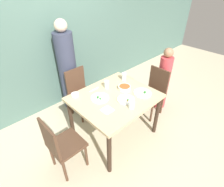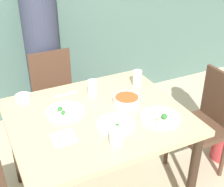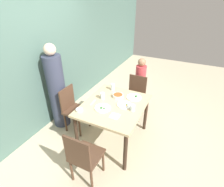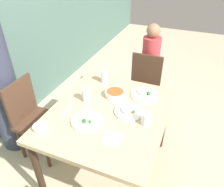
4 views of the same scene
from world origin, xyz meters
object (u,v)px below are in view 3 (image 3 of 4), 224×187
Objects in this scene: chair_child_spot at (135,95)px; glass_water_tall at (113,87)px; person_adult at (57,91)px; plate_rice_adult at (134,97)px; bowl_curry at (118,96)px; person_child at (140,86)px; chair_adult_spot at (73,108)px.

chair_child_spot is 6.90× the size of glass_water_tall.
person_adult reaches higher than chair_child_spot.
bowl_curry is at bearing 113.73° from plate_rice_adult.
person_child is at bearing 10.01° from plate_rice_adult.
person_child reaches higher than bowl_curry.
plate_rice_adult reaches higher than bowl_curry.
glass_water_tall is at bearing -123.09° from chair_child_spot.
bowl_curry is 0.29m from glass_water_tall.
plate_rice_adult is at bearing -68.88° from chair_adult_spot.
chair_adult_spot is 0.91m from bowl_curry.
chair_adult_spot is 0.53× the size of person_adult.
bowl_curry is (0.29, -0.80, 0.32)m from chair_adult_spot.
person_adult is at bearing 117.96° from glass_water_tall.
chair_adult_spot is 1.00× the size of chair_child_spot.
chair_child_spot is 0.66m from plate_rice_adult.
person_adult reaches higher than bowl_curry.
person_adult is 1.78m from person_child.
chair_adult_spot is 1.33m from chair_child_spot.
person_child reaches higher than glass_water_tall.
person_adult reaches higher than chair_adult_spot.
chair_adult_spot is at bearing 144.16° from person_child.
person_adult is 1.38× the size of person_child.
person_child is 0.86m from glass_water_tall.
person_adult reaches higher than glass_water_tall.
glass_water_tall is (0.20, 0.20, 0.04)m from bowl_curry.
bowl_curry is at bearing 173.52° from person_child.
person_child is (1.26, -0.91, 0.09)m from chair_adult_spot.
person_adult is 6.31× the size of plate_rice_adult.
chair_adult_spot is 0.85m from glass_water_tall.
person_child is at bearing 90.00° from chair_child_spot.
person_child is 9.44× the size of glass_water_tall.
glass_water_tall is at bearing -50.35° from chair_adult_spot.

